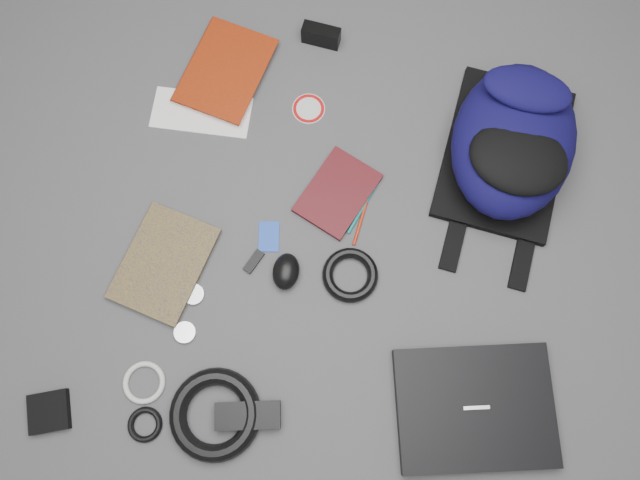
% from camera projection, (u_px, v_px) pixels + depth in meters
% --- Properties ---
extents(ground, '(4.00, 4.00, 0.00)m').
position_uv_depth(ground, '(320.00, 242.00, 1.48)').
color(ground, '#4F4F51').
rests_on(ground, ground).
extents(backpack, '(0.33, 0.46, 0.18)m').
position_uv_depth(backpack, '(514.00, 140.00, 1.44)').
color(backpack, black).
rests_on(backpack, ground).
extents(laptop, '(0.40, 0.35, 0.03)m').
position_uv_depth(laptop, '(475.00, 408.00, 1.36)').
color(laptop, black).
rests_on(laptop, ground).
extents(textbook_red, '(0.23, 0.28, 0.03)m').
position_uv_depth(textbook_red, '(191.00, 58.00, 1.59)').
color(textbook_red, maroon).
rests_on(textbook_red, ground).
extents(comic_book, '(0.22, 0.28, 0.02)m').
position_uv_depth(comic_book, '(129.00, 249.00, 1.46)').
color(comic_book, '#AE900C').
rests_on(comic_book, ground).
extents(envelope, '(0.25, 0.13, 0.00)m').
position_uv_depth(envelope, '(201.00, 113.00, 1.56)').
color(envelope, white).
rests_on(envelope, ground).
extents(dvd_case, '(0.20, 0.23, 0.02)m').
position_uv_depth(dvd_case, '(338.00, 193.00, 1.50)').
color(dvd_case, '#3C0B0E').
rests_on(dvd_case, ground).
extents(compact_camera, '(0.10, 0.04, 0.05)m').
position_uv_depth(compact_camera, '(321.00, 35.00, 1.59)').
color(compact_camera, black).
rests_on(compact_camera, ground).
extents(sticker_disc, '(0.09, 0.09, 0.00)m').
position_uv_depth(sticker_disc, '(309.00, 109.00, 1.56)').
color(sticker_disc, silver).
rests_on(sticker_disc, ground).
extents(pen_teal, '(0.05, 0.15, 0.01)m').
position_uv_depth(pen_teal, '(363.00, 207.00, 1.49)').
color(pen_teal, '#0D7872').
rests_on(pen_teal, ground).
extents(pen_red, '(0.02, 0.14, 0.01)m').
position_uv_depth(pen_red, '(362.00, 218.00, 1.49)').
color(pen_red, '#AF260D').
rests_on(pen_red, ground).
extents(id_badge, '(0.06, 0.08, 0.00)m').
position_uv_depth(id_badge, '(269.00, 237.00, 1.48)').
color(id_badge, '#1943BB').
rests_on(id_badge, ground).
extents(usb_black, '(0.04, 0.06, 0.01)m').
position_uv_depth(usb_black, '(254.00, 261.00, 1.46)').
color(usb_black, black).
rests_on(usb_black, ground).
extents(mouse, '(0.07, 0.09, 0.05)m').
position_uv_depth(mouse, '(286.00, 271.00, 1.43)').
color(mouse, black).
rests_on(mouse, ground).
extents(headphone_left, '(0.05, 0.05, 0.01)m').
position_uv_depth(headphone_left, '(194.00, 294.00, 1.44)').
color(headphone_left, '#B1B1B4').
rests_on(headphone_left, ground).
extents(headphone_right, '(0.07, 0.07, 0.01)m').
position_uv_depth(headphone_right, '(185.00, 332.00, 1.42)').
color(headphone_right, silver).
rests_on(headphone_right, ground).
extents(cable_coil, '(0.17, 0.17, 0.03)m').
position_uv_depth(cable_coil, '(350.00, 275.00, 1.44)').
color(cable_coil, black).
rests_on(cable_coil, ground).
extents(power_brick, '(0.15, 0.09, 0.03)m').
position_uv_depth(power_brick, '(248.00, 415.00, 1.36)').
color(power_brick, black).
rests_on(power_brick, ground).
extents(power_cord_coil, '(0.25, 0.25, 0.04)m').
position_uv_depth(power_cord_coil, '(215.00, 414.00, 1.36)').
color(power_cord_coil, black).
rests_on(power_cord_coil, ground).
extents(pouch, '(0.11, 0.11, 0.02)m').
position_uv_depth(pouch, '(49.00, 412.00, 1.37)').
color(pouch, black).
rests_on(pouch, ground).
extents(earbud_coil, '(0.09, 0.09, 0.01)m').
position_uv_depth(earbud_coil, '(145.00, 425.00, 1.36)').
color(earbud_coil, black).
rests_on(earbud_coil, ground).
extents(white_cable_coil, '(0.11, 0.11, 0.01)m').
position_uv_depth(white_cable_coil, '(144.00, 383.00, 1.39)').
color(white_cable_coil, silver).
rests_on(white_cable_coil, ground).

